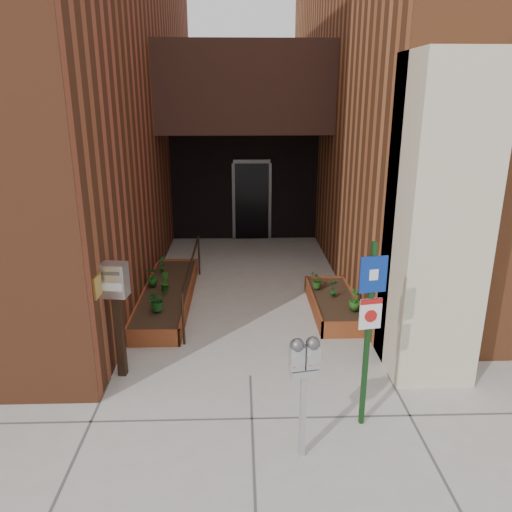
{
  "coord_description": "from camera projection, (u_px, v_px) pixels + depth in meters",
  "views": [
    {
      "loc": [
        -0.12,
        -6.3,
        3.87
      ],
      "look_at": [
        0.14,
        1.8,
        1.23
      ],
      "focal_mm": 35.0,
      "sensor_mm": 36.0,
      "label": 1
    }
  ],
  "objects": [
    {
      "name": "payment_dropbox",
      "position": [
        116.0,
        296.0,
        6.85
      ],
      "size": [
        0.37,
        0.29,
        1.7
      ],
      "color": "black",
      "rests_on": "ground"
    },
    {
      "name": "ground",
      "position": [
        250.0,
        376.0,
        7.19
      ],
      "size": [
        80.0,
        80.0,
        0.0
      ],
      "primitive_type": "plane",
      "color": "#9E9991",
      "rests_on": "ground"
    },
    {
      "name": "sign_post",
      "position": [
        369.0,
        317.0,
        5.71
      ],
      "size": [
        0.32,
        0.1,
        2.34
      ],
      "color": "#143715",
      "rests_on": "ground"
    },
    {
      "name": "shrub_left_d",
      "position": [
        162.0,
        264.0,
        10.5
      ],
      "size": [
        0.24,
        0.24,
        0.33
      ],
      "primitive_type": "imported",
      "rotation": [
        0.0,
        0.0,
        5.32
      ],
      "color": "#195719",
      "rests_on": "planter_left"
    },
    {
      "name": "shrub_right_a",
      "position": [
        355.0,
        300.0,
        8.63
      ],
      "size": [
        0.29,
        0.29,
        0.37
      ],
      "primitive_type": "imported",
      "rotation": [
        0.0,
        0.0,
        0.97
      ],
      "color": "#235A19",
      "rests_on": "planter_right"
    },
    {
      "name": "handrail",
      "position": [
        192.0,
        267.0,
        9.45
      ],
      "size": [
        0.04,
        3.34,
        0.9
      ],
      "color": "black",
      "rests_on": "ground"
    },
    {
      "name": "architecture",
      "position": [
        236.0,
        47.0,
        12.2
      ],
      "size": [
        20.0,
        14.6,
        10.0
      ],
      "color": "brown",
      "rests_on": "ground"
    },
    {
      "name": "shrub_right_c",
      "position": [
        317.0,
        281.0,
        9.59
      ],
      "size": [
        0.37,
        0.37,
        0.31
      ],
      "primitive_type": "imported",
      "rotation": [
        0.0,
        0.0,
        4.24
      ],
      "color": "#255418",
      "rests_on": "planter_right"
    },
    {
      "name": "shrub_left_b",
      "position": [
        164.0,
        282.0,
        9.46
      ],
      "size": [
        0.27,
        0.27,
        0.36
      ],
      "primitive_type": "imported",
      "rotation": [
        0.0,
        0.0,
        2.05
      ],
      "color": "#1E5117",
      "rests_on": "planter_left"
    },
    {
      "name": "shrub_right_b",
      "position": [
        334.0,
        288.0,
        9.22
      ],
      "size": [
        0.19,
        0.19,
        0.33
      ],
      "primitive_type": "imported",
      "rotation": [
        0.0,
        0.0,
        3.21
      ],
      "color": "#18561E",
      "rests_on": "planter_right"
    },
    {
      "name": "shrub_left_c",
      "position": [
        152.0,
        277.0,
        9.73
      ],
      "size": [
        0.22,
        0.22,
        0.35
      ],
      "primitive_type": "imported",
      "rotation": [
        0.0,
        0.0,
        3.29
      ],
      "color": "#194F16",
      "rests_on": "planter_left"
    },
    {
      "name": "planter_right",
      "position": [
        333.0,
        305.0,
        9.29
      ],
      "size": [
        0.8,
        2.2,
        0.3
      ],
      "color": "brown",
      "rests_on": "ground"
    },
    {
      "name": "shrub_left_a",
      "position": [
        157.0,
        300.0,
        8.61
      ],
      "size": [
        0.48,
        0.48,
        0.38
      ],
      "primitive_type": "imported",
      "rotation": [
        0.0,
        0.0,
        0.72
      ],
      "color": "#16501A",
      "rests_on": "planter_left"
    },
    {
      "name": "parking_meter",
      "position": [
        304.0,
        366.0,
        5.27
      ],
      "size": [
        0.34,
        0.18,
        1.47
      ],
      "color": "#B0B0B2",
      "rests_on": "ground"
    },
    {
      "name": "planter_left",
      "position": [
        167.0,
        296.0,
        9.67
      ],
      "size": [
        0.9,
        3.6,
        0.3
      ],
      "color": "brown",
      "rests_on": "ground"
    }
  ]
}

